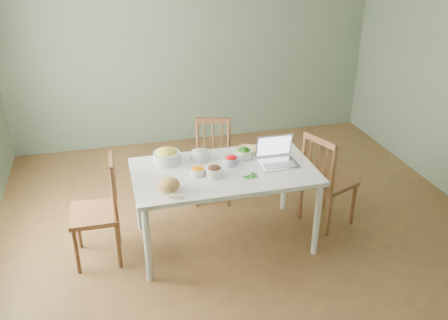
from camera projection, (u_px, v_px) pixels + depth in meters
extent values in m
cube|color=brown|center=(245.00, 233.00, 4.92)|extent=(5.00, 5.00, 0.00)
cube|color=slate|center=(193.00, 46.00, 6.49)|extent=(5.00, 0.00, 2.70)
cube|color=slate|center=(413.00, 295.00, 2.15)|extent=(5.00, 0.00, 2.70)
ellipsoid|color=tan|center=(169.00, 185.00, 4.08)|extent=(0.20, 0.20, 0.12)
cube|color=beige|center=(177.00, 197.00, 3.99)|extent=(0.13, 0.07, 0.03)
cylinder|color=#DFC77D|center=(247.00, 149.00, 4.84)|extent=(0.29, 0.29, 0.02)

